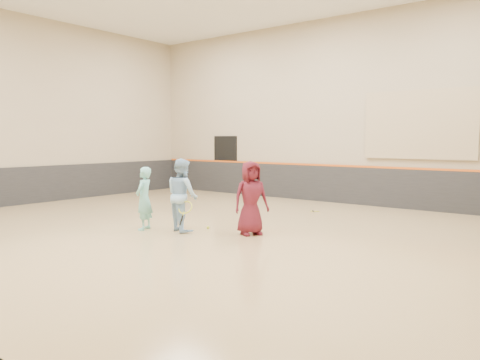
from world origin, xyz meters
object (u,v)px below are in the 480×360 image
Objects in this scene: instructor at (182,195)px; spare_racket at (315,210)px; young_man at (251,198)px; girl at (144,198)px.

instructor is 2.75× the size of spare_racket.
spare_racket is at bearing 37.18° from young_man.
young_man is (2.26, 1.06, 0.08)m from girl.
instructor is at bearing -103.36° from spare_racket.
girl is 2.50m from young_man.
girl is 0.92m from instructor.
instructor reaches higher than girl.
girl is 0.90× the size of young_man.
girl is 0.88× the size of instructor.
spare_racket is (-0.44, 3.68, -0.74)m from young_man.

